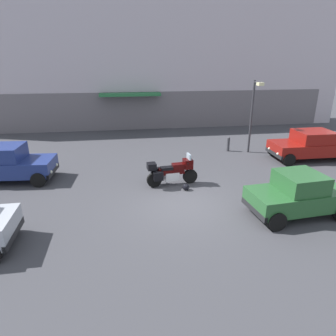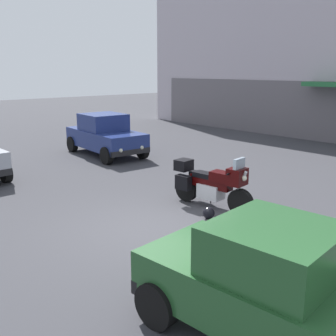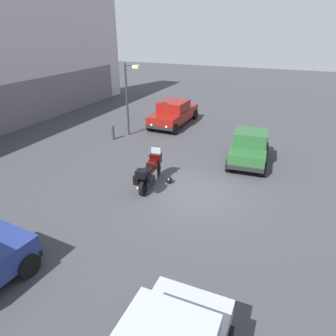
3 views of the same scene
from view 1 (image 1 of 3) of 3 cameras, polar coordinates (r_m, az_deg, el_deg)
name	(u,v)px [view 1 (image 1 of 3)]	position (r m, az deg, el deg)	size (l,w,h in m)	color
ground_plane	(185,205)	(11.39, 3.21, -6.99)	(80.00, 80.00, 0.00)	#38383D
building_facade_rear	(149,66)	(24.01, -3.65, 18.92)	(30.28, 3.40, 9.30)	#B2A8B2
motorcycle	(171,172)	(12.81, 0.66, -0.70)	(2.26, 0.86, 1.36)	black
helmet	(186,187)	(12.52, 3.44, -3.64)	(0.28, 0.28, 0.28)	black
car_sedan_far	(313,145)	(17.93, 25.97, 3.97)	(4.58, 1.91, 1.56)	maroon
car_compact_side	(298,195)	(11.30, 23.63, -4.71)	(3.58, 1.98, 1.56)	#235128
car_wagon_end	(8,164)	(14.97, -28.25, 0.71)	(3.96, 2.03, 1.64)	navy
streetlamp_curbside	(253,109)	(17.45, 16.00, 10.75)	(0.28, 0.94, 4.07)	#2D2D33
bollard_curbside	(228,144)	(17.96, 11.46, 4.60)	(0.16, 0.16, 0.85)	#333338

